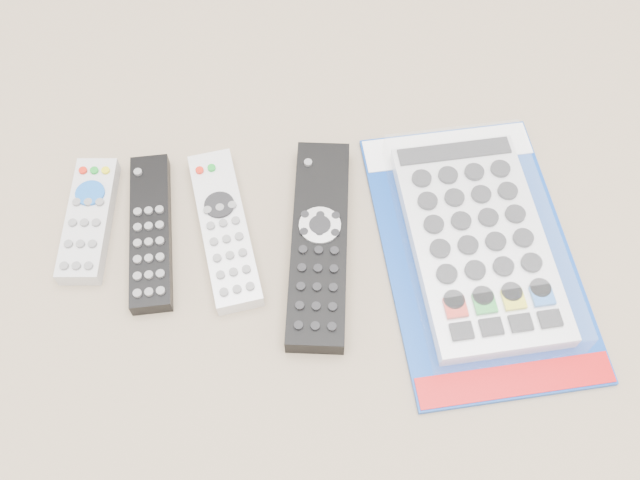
{
  "coord_description": "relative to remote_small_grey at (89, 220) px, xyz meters",
  "views": [
    {
      "loc": [
        -0.0,
        -0.37,
        0.66
      ],
      "look_at": [
        0.03,
        -0.01,
        0.01
      ],
      "focal_mm": 40.0,
      "sensor_mm": 36.0,
      "label": 1
    }
  ],
  "objects": [
    {
      "name": "remote_small_grey",
      "position": [
        0.0,
        0.0,
        0.0
      ],
      "size": [
        0.05,
        0.15,
        0.02
      ],
      "rotation": [
        0.0,
        0.0,
        -0.08
      ],
      "color": "#B4B4B7",
      "rests_on": "ground"
    },
    {
      "name": "remote_slim_black",
      "position": [
        0.07,
        -0.02,
        -0.0
      ],
      "size": [
        0.05,
        0.19,
        0.02
      ],
      "rotation": [
        0.0,
        0.0,
        0.05
      ],
      "color": "black",
      "rests_on": "ground"
    },
    {
      "name": "remote_silver_dvd",
      "position": [
        0.14,
        -0.02,
        -0.0
      ],
      "size": [
        0.08,
        0.19,
        0.02
      ],
      "rotation": [
        0.0,
        0.0,
        0.17
      ],
      "color": "silver",
      "rests_on": "ground"
    },
    {
      "name": "remote_large_black",
      "position": [
        0.24,
        -0.05,
        0.0
      ],
      "size": [
        0.08,
        0.24,
        0.03
      ],
      "rotation": [
        0.0,
        0.0,
        -0.12
      ],
      "color": "black",
      "rests_on": "ground"
    },
    {
      "name": "jumbo_remote_packaged",
      "position": [
        0.41,
        -0.06,
        0.01
      ],
      "size": [
        0.21,
        0.33,
        0.04
      ],
      "rotation": [
        0.0,
        0.0,
        0.07
      ],
      "color": "#0D3997",
      "rests_on": "ground"
    }
  ]
}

